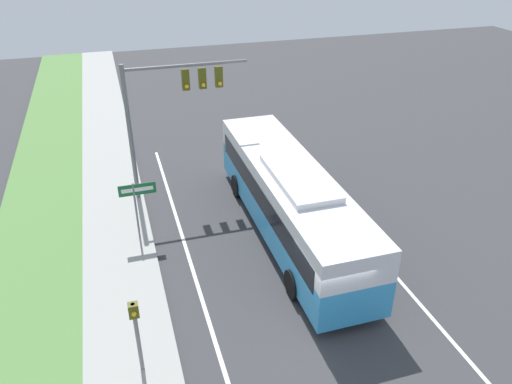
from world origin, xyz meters
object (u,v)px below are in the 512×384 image
(signal_gantry, at_px, (170,100))
(street_sign, at_px, (137,199))
(bus, at_px, (290,197))
(pedestrian_signal, at_px, (136,326))

(signal_gantry, relative_size, street_sign, 2.42)
(bus, relative_size, street_sign, 4.59)
(bus, bearing_deg, pedestrian_signal, -139.95)
(street_sign, bearing_deg, signal_gantry, 59.45)
(signal_gantry, distance_m, pedestrian_signal, 11.17)
(bus, bearing_deg, signal_gantry, 129.02)
(bus, height_order, pedestrian_signal, bus)
(street_sign, bearing_deg, pedestrian_signal, -95.49)
(signal_gantry, bearing_deg, bus, -50.98)
(pedestrian_signal, bearing_deg, bus, 40.05)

